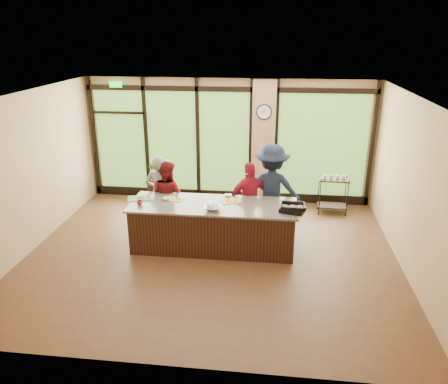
% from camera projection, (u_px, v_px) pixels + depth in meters
% --- Properties ---
extents(floor, '(7.00, 7.00, 0.00)m').
position_uv_depth(floor, '(211.00, 254.00, 8.38)').
color(floor, '#4F311C').
rests_on(floor, ground).
extents(ceiling, '(7.00, 7.00, 0.00)m').
position_uv_depth(ceiling, '(209.00, 96.00, 7.33)').
color(ceiling, white).
rests_on(ceiling, back_wall).
extents(back_wall, '(7.00, 0.00, 7.00)m').
position_uv_depth(back_wall, '(228.00, 141.00, 10.65)').
color(back_wall, tan).
rests_on(back_wall, floor).
extents(left_wall, '(0.00, 6.00, 6.00)m').
position_uv_depth(left_wall, '(27.00, 174.00, 8.24)').
color(left_wall, tan).
rests_on(left_wall, floor).
extents(right_wall, '(0.00, 6.00, 6.00)m').
position_uv_depth(right_wall, '(412.00, 188.00, 7.47)').
color(right_wall, tan).
rests_on(right_wall, floor).
extents(window_wall, '(6.90, 0.12, 3.00)m').
position_uv_depth(window_wall, '(235.00, 146.00, 10.62)').
color(window_wall, tan).
rests_on(window_wall, floor).
extents(island_base, '(3.10, 1.00, 0.88)m').
position_uv_depth(island_base, '(213.00, 227.00, 8.50)').
color(island_base, black).
rests_on(island_base, floor).
extents(countertop, '(3.20, 1.10, 0.04)m').
position_uv_depth(countertop, '(213.00, 205.00, 8.34)').
color(countertop, slate).
rests_on(countertop, island_base).
extents(wall_clock, '(0.36, 0.04, 0.36)m').
position_uv_depth(wall_clock, '(264.00, 112.00, 10.17)').
color(wall_clock, black).
rests_on(wall_clock, window_wall).
extents(cook_left, '(0.64, 0.46, 1.64)m').
position_uv_depth(cook_left, '(160.00, 194.00, 9.16)').
color(cook_left, gray).
rests_on(cook_left, floor).
extents(cook_midleft, '(0.93, 0.85, 1.55)m').
position_uv_depth(cook_midleft, '(167.00, 196.00, 9.13)').
color(cook_midleft, maroon).
rests_on(cook_midleft, floor).
extents(cook_midright, '(1.00, 0.71, 1.58)m').
position_uv_depth(cook_midright, '(250.00, 199.00, 8.93)').
color(cook_midright, '#A51931').
rests_on(cook_midright, floor).
extents(cook_right, '(1.26, 0.77, 1.90)m').
position_uv_depth(cook_right, '(271.00, 190.00, 9.01)').
color(cook_right, '#171F34').
rests_on(cook_right, floor).
extents(roasting_pan, '(0.52, 0.46, 0.08)m').
position_uv_depth(roasting_pan, '(293.00, 210.00, 7.98)').
color(roasting_pan, black).
rests_on(roasting_pan, countertop).
extents(mixing_bowl, '(0.31, 0.31, 0.07)m').
position_uv_depth(mixing_bowl, '(212.00, 208.00, 8.06)').
color(mixing_bowl, silver).
rests_on(mixing_bowl, countertop).
extents(cutting_board_left, '(0.50, 0.43, 0.01)m').
position_uv_depth(cutting_board_left, '(139.00, 198.00, 8.61)').
color(cutting_board_left, '#4E9235').
rests_on(cutting_board_left, countertop).
extents(cutting_board_center, '(0.41, 0.34, 0.01)m').
position_uv_depth(cutting_board_center, '(175.00, 199.00, 8.58)').
color(cutting_board_center, gold).
rests_on(cutting_board_center, countertop).
extents(cutting_board_right, '(0.46, 0.40, 0.01)m').
position_uv_depth(cutting_board_right, '(231.00, 201.00, 8.48)').
color(cutting_board_right, gold).
rests_on(cutting_board_right, countertop).
extents(prep_bowl_near, '(0.22, 0.22, 0.05)m').
position_uv_depth(prep_bowl_near, '(167.00, 199.00, 8.53)').
color(prep_bowl_near, white).
rests_on(prep_bowl_near, countertop).
extents(prep_bowl_mid, '(0.14, 0.14, 0.04)m').
position_uv_depth(prep_bowl_mid, '(211.00, 206.00, 8.19)').
color(prep_bowl_mid, white).
rests_on(prep_bowl_mid, countertop).
extents(prep_bowl_far, '(0.14, 0.14, 0.03)m').
position_uv_depth(prep_bowl_far, '(228.00, 195.00, 8.74)').
color(prep_bowl_far, white).
rests_on(prep_bowl_far, countertop).
extents(red_ramekin, '(0.14, 0.14, 0.09)m').
position_uv_depth(red_ramekin, '(140.00, 203.00, 8.29)').
color(red_ramekin, red).
rests_on(red_ramekin, countertop).
extents(flower_stand, '(0.52, 0.52, 0.85)m').
position_uv_depth(flower_stand, '(160.00, 195.00, 10.17)').
color(flower_stand, black).
rests_on(flower_stand, floor).
extents(flower_vase, '(0.31, 0.31, 0.26)m').
position_uv_depth(flower_vase, '(159.00, 173.00, 9.98)').
color(flower_vase, olive).
rests_on(flower_vase, flower_stand).
extents(bar_cart, '(0.69, 0.41, 0.93)m').
position_uv_depth(bar_cart, '(333.00, 190.00, 10.11)').
color(bar_cart, black).
rests_on(bar_cart, floor).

